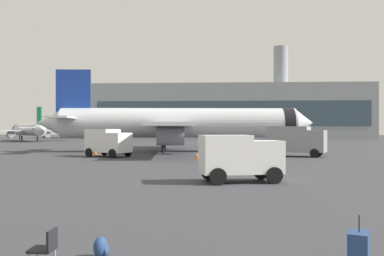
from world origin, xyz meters
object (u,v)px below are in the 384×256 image
Objects in this scene: airplane_at_gate at (177,123)px; service_truck at (108,141)px; rolling_suitcase at (359,248)px; traveller_backpack at (101,247)px; safety_cone_near at (197,156)px; fuel_truck at (296,140)px; gate_chair at (46,247)px; safety_cone_mid at (95,151)px; airplane_taxiing at (28,130)px; cargo_van at (240,156)px.

service_truck is at bearing -121.14° from airplane_at_gate.
airplane_at_gate reaches higher than rolling_suitcase.
service_truck reaches higher than traveller_backpack.
rolling_suitcase reaches higher than safety_cone_near.
fuel_truck reaches higher than traveller_backpack.
gate_chair is (-6.56, -0.66, 0.11)m from rolling_suitcase.
gate_chair is at bearing -107.78° from fuel_truck.
safety_cone_mid is 0.90× the size of gate_chair.
rolling_suitcase is at bearing -66.17° from safety_cone_mid.
airplane_taxiing reaches higher than gate_chair.
gate_chair is at bearing -75.10° from safety_cone_mid.
airplane_at_gate is 14.47m from safety_cone_near.
airplane_at_gate is 16.08m from fuel_truck.
airplane_at_gate is 48.71× the size of safety_cone_near.
service_truck is 0.81× the size of fuel_truck.
fuel_truck is 23.30m from cargo_van.
safety_cone_near is 30.94m from traveller_backpack.
fuel_truck is at bearing -32.60° from airplane_at_gate.
cargo_van is at bearing -58.36° from airplane_taxiing.
cargo_van is (-7.09, -22.19, -0.32)m from fuel_truck.
airplane_taxiing is 72.77m from safety_cone_near.
airplane_at_gate is 44.85m from traveller_backpack.
fuel_truck is 5.87× the size of rolling_suitcase.
safety_cone_mid is at bearing 122.25° from service_truck.
service_truck is 4.77m from safety_cone_mid.
safety_cone_near is at bearing -18.74° from service_truck.
traveller_backpack is at bearing -73.50° from safety_cone_mid.
service_truck is 4.78× the size of rolling_suitcase.
traveller_backpack is (11.28, -38.07, -0.15)m from safety_cone_mid.
airplane_taxiing is (-40.15, 44.68, -0.95)m from airplane_at_gate.
fuel_truck is 13.46× the size of traveller_backpack.
airplane_taxiing is 3.52× the size of fuel_truck.
airplane_at_gate reaches higher than service_truck.
cargo_van is (12.69, -20.32, -0.16)m from service_truck.
safety_cone_near is (3.22, -13.71, -3.29)m from airplane_at_gate.
gate_chair is at bearing -174.25° from rolling_suitcase.
safety_cone_near is at bearing 87.07° from gate_chair.
airplane_taxiing is 20.65× the size of rolling_suitcase.
airplane_taxiing is 64.71m from service_truck.
safety_cone_near is (-10.23, -5.11, -1.41)m from fuel_truck.
airplane_taxiing is 4.32× the size of service_truck.
service_truck is (33.82, -55.15, -1.10)m from airplane_taxiing.
airplane_at_gate reaches higher than gate_chair.
airplane_at_gate is 46.08× the size of safety_cone_mid.
rolling_suitcase is at bearing -81.02° from safety_cone_near.
airplane_taxiing is 101.82m from rolling_suitcase.
airplane_at_gate is 1.57× the size of airplane_taxiing.
rolling_suitcase is (16.94, -38.35, 0.01)m from safety_cone_mid.
airplane_at_gate is 45.78m from rolling_suitcase.
safety_cone_mid is at bearing 106.50° from traveller_backpack.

